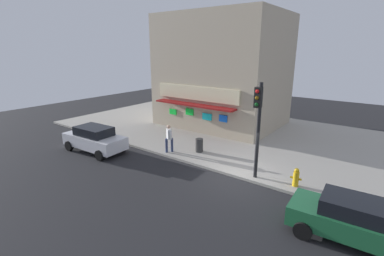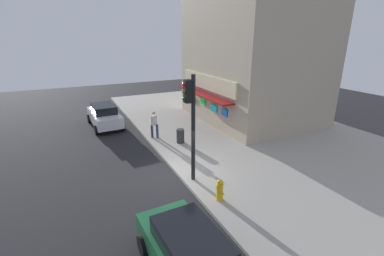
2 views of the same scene
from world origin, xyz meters
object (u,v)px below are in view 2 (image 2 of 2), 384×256
Objects in this scene: pedestrian at (154,123)px; parked_car_green at (191,256)px; fire_hydrant at (220,190)px; traffic_light at (191,115)px; trash_can at (180,136)px; parked_car_white at (104,115)px.

pedestrian is 10.79m from parked_car_green.
parked_car_green is at bearing -42.93° from fire_hydrant.
fire_hydrant is at bearing 1.24° from pedestrian.
traffic_light reaches higher than pedestrian.
pedestrian is (-1.49, -1.15, 0.55)m from trash_can.
traffic_light is at bearing 12.83° from parked_car_white.
parked_car_green reaches higher than fire_hydrant.
fire_hydrant is 1.05× the size of trash_can.
pedestrian is 0.40× the size of parked_car_green.
traffic_light is at bearing -169.60° from fire_hydrant.
trash_can is at bearing 37.69° from pedestrian.
parked_car_white reaches higher than fire_hydrant.
traffic_light is 5.57× the size of trash_can.
trash_can is 9.71m from parked_car_green.
fire_hydrant is at bearing -8.92° from trash_can.
traffic_light is 2.73× the size of pedestrian.
trash_can is at bearing 32.48° from parked_car_white.
pedestrian is at bearing 30.46° from parked_car_white.
trash_can is (-6.26, 0.98, -0.01)m from fire_hydrant.
parked_car_green is at bearing -21.52° from trash_can.
parked_car_green reaches higher than trash_can.
parked_car_white is at bearing -167.56° from fire_hydrant.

